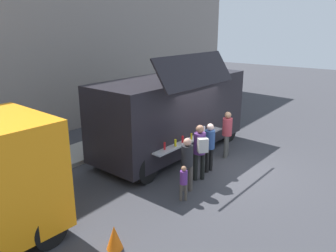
{
  "coord_description": "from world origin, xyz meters",
  "views": [
    {
      "loc": [
        -9.56,
        -4.65,
        4.66
      ],
      "look_at": [
        -0.7,
        1.95,
        1.3
      ],
      "focal_mm": 35.77,
      "sensor_mm": 36.0,
      "label": 1
    }
  ],
  "objects_px": {
    "child_near_queue": "(184,180)",
    "trash_bin": "(178,112)",
    "customer_front_ordering": "(209,144)",
    "customer_mid_with_backpack": "(200,147)",
    "customer_rear_waiting": "(187,160)",
    "customer_extra_browsing": "(227,130)",
    "traffic_cone_orange": "(114,237)",
    "food_truck_main": "(173,112)"
  },
  "relations": [
    {
      "from": "child_near_queue",
      "to": "trash_bin",
      "type": "bearing_deg",
      "value": -4.72
    },
    {
      "from": "customer_front_ordering",
      "to": "child_near_queue",
      "type": "relative_size",
      "value": 1.6
    },
    {
      "from": "customer_mid_with_backpack",
      "to": "child_near_queue",
      "type": "height_order",
      "value": "customer_mid_with_backpack"
    },
    {
      "from": "trash_bin",
      "to": "customer_rear_waiting",
      "type": "bearing_deg",
      "value": -142.98
    },
    {
      "from": "customer_rear_waiting",
      "to": "customer_extra_browsing",
      "type": "xyz_separation_m",
      "value": [
        3.04,
        0.29,
        0.05
      ]
    },
    {
      "from": "customer_front_ordering",
      "to": "customer_extra_browsing",
      "type": "relative_size",
      "value": 0.96
    },
    {
      "from": "customer_mid_with_backpack",
      "to": "customer_rear_waiting",
      "type": "relative_size",
      "value": 1.1
    },
    {
      "from": "traffic_cone_orange",
      "to": "customer_front_ordering",
      "type": "height_order",
      "value": "customer_front_ordering"
    },
    {
      "from": "customer_front_ordering",
      "to": "customer_extra_browsing",
      "type": "bearing_deg",
      "value": -79.89
    },
    {
      "from": "customer_extra_browsing",
      "to": "child_near_queue",
      "type": "height_order",
      "value": "customer_extra_browsing"
    },
    {
      "from": "trash_bin",
      "to": "customer_mid_with_backpack",
      "type": "xyz_separation_m",
      "value": [
        -5.11,
        -4.39,
        0.63
      ]
    },
    {
      "from": "customer_extra_browsing",
      "to": "child_near_queue",
      "type": "bearing_deg",
      "value": 83.52
    },
    {
      "from": "customer_rear_waiting",
      "to": "customer_extra_browsing",
      "type": "relative_size",
      "value": 0.95
    },
    {
      "from": "food_truck_main",
      "to": "customer_rear_waiting",
      "type": "bearing_deg",
      "value": -133.68
    },
    {
      "from": "child_near_queue",
      "to": "customer_front_ordering",
      "type": "bearing_deg",
      "value": -29.62
    },
    {
      "from": "traffic_cone_orange",
      "to": "customer_mid_with_backpack",
      "type": "distance_m",
      "value": 4.04
    },
    {
      "from": "food_truck_main",
      "to": "child_near_queue",
      "type": "height_order",
      "value": "food_truck_main"
    },
    {
      "from": "customer_front_ordering",
      "to": "customer_mid_with_backpack",
      "type": "distance_m",
      "value": 0.76
    },
    {
      "from": "traffic_cone_orange",
      "to": "customer_extra_browsing",
      "type": "bearing_deg",
      "value": 4.71
    },
    {
      "from": "traffic_cone_orange",
      "to": "customer_front_ordering",
      "type": "bearing_deg",
      "value": 4.71
    },
    {
      "from": "food_truck_main",
      "to": "customer_front_ordering",
      "type": "relative_size",
      "value": 3.98
    },
    {
      "from": "traffic_cone_orange",
      "to": "child_near_queue",
      "type": "relative_size",
      "value": 0.54
    },
    {
      "from": "traffic_cone_orange",
      "to": "customer_mid_with_backpack",
      "type": "bearing_deg",
      "value": 4.21
    },
    {
      "from": "food_truck_main",
      "to": "traffic_cone_orange",
      "type": "bearing_deg",
      "value": -153.53
    },
    {
      "from": "trash_bin",
      "to": "customer_rear_waiting",
      "type": "xyz_separation_m",
      "value": [
        -5.92,
        -4.47,
        0.51
      ]
    },
    {
      "from": "food_truck_main",
      "to": "customer_extra_browsing",
      "type": "relative_size",
      "value": 3.82
    },
    {
      "from": "customer_rear_waiting",
      "to": "customer_mid_with_backpack",
      "type": "bearing_deg",
      "value": -29.56
    },
    {
      "from": "food_truck_main",
      "to": "customer_mid_with_backpack",
      "type": "xyz_separation_m",
      "value": [
        -1.44,
        -2.07,
        -0.48
      ]
    },
    {
      "from": "food_truck_main",
      "to": "customer_mid_with_backpack",
      "type": "relative_size",
      "value": 3.67
    },
    {
      "from": "customer_front_ordering",
      "to": "traffic_cone_orange",
      "type": "bearing_deg",
      "value": 100.1
    },
    {
      "from": "trash_bin",
      "to": "customer_front_ordering",
      "type": "height_order",
      "value": "customer_front_ordering"
    },
    {
      "from": "customer_front_ordering",
      "to": "child_near_queue",
      "type": "bearing_deg",
      "value": 106.63
    },
    {
      "from": "customer_mid_with_backpack",
      "to": "customer_extra_browsing",
      "type": "distance_m",
      "value": 2.23
    },
    {
      "from": "food_truck_main",
      "to": "trash_bin",
      "type": "relative_size",
      "value": 7.1
    },
    {
      "from": "food_truck_main",
      "to": "child_near_queue",
      "type": "distance_m",
      "value": 3.79
    },
    {
      "from": "customer_mid_with_backpack",
      "to": "child_near_queue",
      "type": "relative_size",
      "value": 1.73
    },
    {
      "from": "food_truck_main",
      "to": "customer_rear_waiting",
      "type": "xyz_separation_m",
      "value": [
        -2.26,
        -2.15,
        -0.6
      ]
    },
    {
      "from": "customer_mid_with_backpack",
      "to": "food_truck_main",
      "type": "bearing_deg",
      "value": 3.82
    },
    {
      "from": "food_truck_main",
      "to": "customer_rear_waiting",
      "type": "relative_size",
      "value": 4.02
    },
    {
      "from": "customer_rear_waiting",
      "to": "child_near_queue",
      "type": "relative_size",
      "value": 1.58
    },
    {
      "from": "traffic_cone_orange",
      "to": "trash_bin",
      "type": "bearing_deg",
      "value": 27.35
    },
    {
      "from": "traffic_cone_orange",
      "to": "child_near_queue",
      "type": "bearing_deg",
      "value": -0.62
    }
  ]
}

